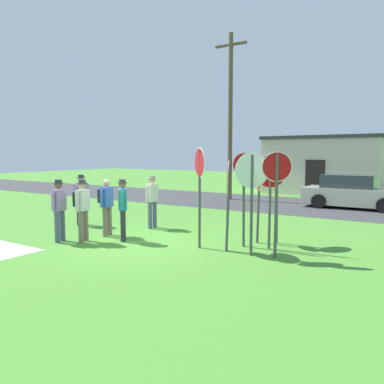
# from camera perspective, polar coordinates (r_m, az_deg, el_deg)

# --- Properties ---
(ground_plane) EXTENTS (80.00, 80.00, 0.00)m
(ground_plane) POSITION_cam_1_polar(r_m,az_deg,el_deg) (10.84, -8.51, -7.38)
(ground_plane) COLOR #47842D
(street_asphalt) EXTENTS (60.00, 6.40, 0.01)m
(street_asphalt) POSITION_cam_1_polar(r_m,az_deg,el_deg) (19.41, 11.39, -1.64)
(street_asphalt) COLOR #38383A
(street_asphalt) RESTS_ON ground
(building_background) EXTENTS (6.90, 4.63, 3.52)m
(building_background) POSITION_cam_1_polar(r_m,az_deg,el_deg) (25.37, 19.15, 3.84)
(building_background) COLOR beige
(building_background) RESTS_ON ground
(utility_pole) EXTENTS (1.80, 0.24, 8.69)m
(utility_pole) POSITION_cam_1_polar(r_m,az_deg,el_deg) (20.78, 5.70, 11.41)
(utility_pole) COLOR brown
(utility_pole) RESTS_ON ground
(parked_car_on_street) EXTENTS (4.30, 2.03, 1.51)m
(parked_car_on_street) POSITION_cam_1_polar(r_m,az_deg,el_deg) (18.75, 22.78, -0.13)
(parked_car_on_street) COLOR #B7B2A3
(parked_car_on_street) RESTS_ON ground
(stop_sign_center_cluster) EXTENTS (0.59, 0.63, 2.48)m
(stop_sign_center_cluster) POSITION_cam_1_polar(r_m,az_deg,el_deg) (9.19, 8.88, 1.12)
(stop_sign_center_cluster) COLOR #474C4C
(stop_sign_center_cluster) RESTS_ON ground
(stop_sign_rear_left) EXTENTS (0.37, 0.53, 2.05)m
(stop_sign_rear_left) POSITION_cam_1_polar(r_m,az_deg,el_deg) (10.59, 9.84, -0.20)
(stop_sign_rear_left) COLOR #474C4C
(stop_sign_rear_left) RESTS_ON ground
(stop_sign_leaning_left) EXTENTS (0.41, 0.81, 2.28)m
(stop_sign_leaning_left) POSITION_cam_1_polar(r_m,az_deg,el_deg) (9.60, 5.38, 0.49)
(stop_sign_leaning_left) COLOR #474C4C
(stop_sign_leaning_left) RESTS_ON ground
(stop_sign_rear_right) EXTENTS (0.59, 0.51, 2.60)m
(stop_sign_rear_right) POSITION_cam_1_polar(r_m,az_deg,el_deg) (9.82, 1.12, 1.85)
(stop_sign_rear_right) COLOR #474C4C
(stop_sign_rear_right) RESTS_ON ground
(stop_sign_nearest) EXTENTS (0.62, 0.38, 2.50)m
(stop_sign_nearest) POSITION_cam_1_polar(r_m,az_deg,el_deg) (9.06, 12.44, 0.81)
(stop_sign_nearest) COLOR #474C4C
(stop_sign_nearest) RESTS_ON ground
(stop_sign_leaning_right) EXTENTS (0.64, 0.14, 2.48)m
(stop_sign_leaning_right) POSITION_cam_1_polar(r_m,az_deg,el_deg) (10.04, 7.71, 1.13)
(stop_sign_leaning_right) COLOR #474C4C
(stop_sign_leaning_right) RESTS_ON ground
(stop_sign_far_back) EXTENTS (0.88, 0.10, 2.44)m
(stop_sign_far_back) POSITION_cam_1_polar(r_m,az_deg,el_deg) (9.95, 11.53, 1.27)
(stop_sign_far_back) COLOR #474C4C
(stop_sign_far_back) RESTS_ON ground
(stop_sign_tallest) EXTENTS (0.28, 0.84, 2.39)m
(stop_sign_tallest) POSITION_cam_1_polar(r_m,az_deg,el_deg) (10.63, 12.55, 1.34)
(stop_sign_tallest) COLOR #474C4C
(stop_sign_tallest) RESTS_ON ground
(person_in_blue) EXTENTS (0.31, 0.56, 1.74)m
(person_in_blue) POSITION_cam_1_polar(r_m,az_deg,el_deg) (11.21, -19.13, -2.08)
(person_in_blue) COLOR #4C5670
(person_in_blue) RESTS_ON ground
(person_in_dark_shirt) EXTENTS (0.39, 0.56, 1.69)m
(person_in_dark_shirt) POSITION_cam_1_polar(r_m,az_deg,el_deg) (11.66, -12.62, -1.63)
(person_in_dark_shirt) COLOR #7A6B56
(person_in_dark_shirt) RESTS_ON ground
(person_in_teal) EXTENTS (0.40, 0.45, 1.74)m
(person_in_teal) POSITION_cam_1_polar(r_m,az_deg,el_deg) (10.88, -10.24, -2.09)
(person_in_teal) COLOR #2D2D33
(person_in_teal) RESTS_ON ground
(person_holding_notes) EXTENTS (0.31, 0.57, 1.74)m
(person_holding_notes) POSITION_cam_1_polar(r_m,az_deg,el_deg) (12.64, -5.93, -0.96)
(person_holding_notes) COLOR #4C5670
(person_holding_notes) RESTS_ON ground
(person_with_sunhat) EXTENTS (0.42, 0.56, 1.74)m
(person_with_sunhat) POSITION_cam_1_polar(r_m,az_deg,el_deg) (11.03, -16.00, -1.98)
(person_with_sunhat) COLOR #7A6B56
(person_with_sunhat) RESTS_ON ground
(person_on_left) EXTENTS (0.33, 0.54, 1.74)m
(person_on_left) POSITION_cam_1_polar(r_m,az_deg,el_deg) (13.63, -16.10, -0.67)
(person_on_left) COLOR #2D2D33
(person_on_left) RESTS_ON ground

